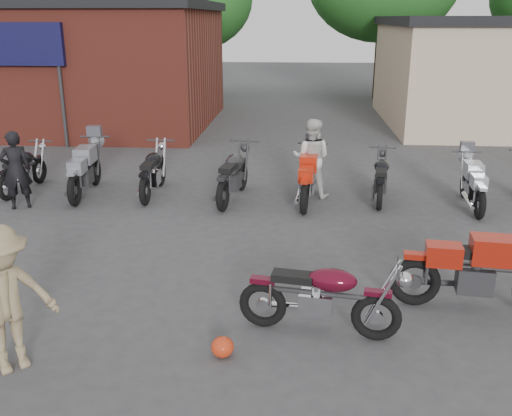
# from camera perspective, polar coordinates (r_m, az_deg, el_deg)

# --- Properties ---
(ground) EXTENTS (90.00, 90.00, 0.00)m
(ground) POSITION_cam_1_polar(r_m,az_deg,el_deg) (7.53, 1.83, -11.12)
(ground) COLOR #38383B
(brick_building) EXTENTS (12.00, 8.00, 4.00)m
(brick_building) POSITION_cam_1_polar(r_m,az_deg,el_deg) (22.59, -20.46, 13.02)
(brick_building) COLOR maroon
(brick_building) RESTS_ON ground
(tree_0) EXTENTS (6.56, 6.56, 8.20)m
(tree_0) POSITION_cam_1_polar(r_m,az_deg,el_deg) (31.90, -23.44, 17.76)
(tree_0) COLOR #154F1E
(tree_0) RESTS_ON ground
(tree_1) EXTENTS (5.92, 5.92, 7.40)m
(tree_1) POSITION_cam_1_polar(r_m,az_deg,el_deg) (29.02, -6.48, 18.35)
(tree_1) COLOR #154F1E
(tree_1) RESTS_ON ground
(tree_2) EXTENTS (7.04, 7.04, 8.80)m
(tree_2) POSITION_cam_1_polar(r_m,az_deg,el_deg) (28.79, 12.48, 19.45)
(tree_2) COLOR #154F1E
(tree_2) RESTS_ON ground
(vintage_motorcycle) EXTENTS (2.00, 0.93, 1.12)m
(vintage_motorcycle) POSITION_cam_1_polar(r_m,az_deg,el_deg) (7.02, 6.64, -8.40)
(vintage_motorcycle) COLOR #490919
(vintage_motorcycle) RESTS_ON ground
(sportbike) EXTENTS (2.24, 0.96, 1.26)m
(sportbike) POSITION_cam_1_polar(r_m,az_deg,el_deg) (8.03, 21.70, -5.50)
(sportbike) COLOR #A51C0D
(sportbike) RESTS_ON ground
(helmet) EXTENTS (0.33, 0.33, 0.25)m
(helmet) POSITION_cam_1_polar(r_m,az_deg,el_deg) (6.75, -3.38, -13.70)
(helmet) COLOR #B83013
(helmet) RESTS_ON ground
(person_dark) EXTENTS (0.70, 0.61, 1.60)m
(person_dark) POSITION_cam_1_polar(r_m,az_deg,el_deg) (12.49, -22.88, 3.52)
(person_dark) COLOR black
(person_dark) RESTS_ON ground
(person_light) EXTENTS (0.94, 0.79, 1.70)m
(person_light) POSITION_cam_1_polar(r_m,az_deg,el_deg) (12.34, 5.56, 4.98)
(person_light) COLOR silver
(person_light) RESTS_ON ground
(person_tan) EXTENTS (1.23, 1.18, 1.69)m
(person_tan) POSITION_cam_1_polar(r_m,az_deg,el_deg) (6.75, -23.83, -8.41)
(person_tan) COLOR #8A7655
(person_tan) RESTS_ON ground
(row_bike_0) EXTENTS (0.77, 1.92, 1.09)m
(row_bike_0) POSITION_cam_1_polar(r_m,az_deg,el_deg) (13.77, -22.27, 3.78)
(row_bike_0) COLOR black
(row_bike_0) RESTS_ON ground
(row_bike_1) EXTENTS (0.86, 2.20, 1.25)m
(row_bike_1) POSITION_cam_1_polar(r_m,az_deg,el_deg) (13.01, -16.77, 3.94)
(row_bike_1) COLOR gray
(row_bike_1) RESTS_ON ground
(row_bike_2) EXTENTS (0.68, 2.01, 1.16)m
(row_bike_2) POSITION_cam_1_polar(r_m,az_deg,el_deg) (12.68, -10.28, 3.87)
(row_bike_2) COLOR black
(row_bike_2) RESTS_ON ground
(row_bike_3) EXTENTS (1.01, 2.20, 1.23)m
(row_bike_3) POSITION_cam_1_polar(r_m,az_deg,el_deg) (12.11, -2.29, 3.63)
(row_bike_3) COLOR #252427
(row_bike_3) RESTS_ON ground
(row_bike_4) EXTENTS (0.89, 2.14, 1.21)m
(row_bike_4) POSITION_cam_1_polar(r_m,az_deg,el_deg) (11.98, 5.25, 3.36)
(row_bike_4) COLOR red
(row_bike_4) RESTS_ON ground
(row_bike_5) EXTENTS (0.88, 1.94, 1.09)m
(row_bike_5) POSITION_cam_1_polar(r_m,az_deg,el_deg) (12.40, 12.39, 3.22)
(row_bike_5) COLOR black
(row_bike_5) RESTS_ON ground
(row_bike_6) EXTENTS (0.75, 1.94, 1.10)m
(row_bike_6) POSITION_cam_1_polar(r_m,az_deg,el_deg) (12.42, 20.90, 2.48)
(row_bike_6) COLOR #9CA3AB
(row_bike_6) RESTS_ON ground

